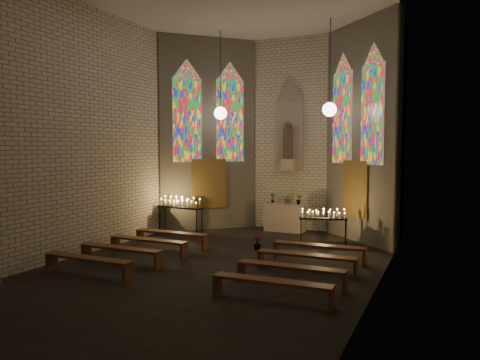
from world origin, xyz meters
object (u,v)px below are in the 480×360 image
at_px(aisle_flower_pot, 257,243).
at_px(votive_stand_left, 180,204).
at_px(altar, 285,217).
at_px(votive_stand_right, 323,216).

bearing_deg(aisle_flower_pot, votive_stand_left, 163.45).
distance_m(altar, votive_stand_left, 3.80).
bearing_deg(altar, aisle_flower_pot, -85.76).
distance_m(aisle_flower_pot, votive_stand_right, 2.25).
xyz_separation_m(altar, aisle_flower_pot, (0.24, -3.22, -0.30)).
height_order(aisle_flower_pot, votive_stand_right, votive_stand_right).
relative_size(aisle_flower_pot, votive_stand_right, 0.27).
distance_m(altar, aisle_flower_pot, 3.24).
distance_m(altar, votive_stand_right, 2.66).
xyz_separation_m(altar, votive_stand_right, (1.87, -1.85, 0.41)).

